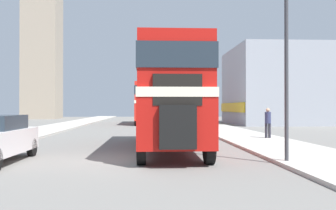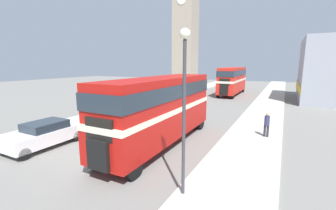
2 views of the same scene
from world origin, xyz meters
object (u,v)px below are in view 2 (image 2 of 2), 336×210
at_px(church_tower, 186,16).
at_px(street_lamp, 184,90).
at_px(double_decker_bus, 161,105).
at_px(bus_distant, 232,79).
at_px(car_parked_near, 44,134).
at_px(pedestrian_walking, 267,123).

bearing_deg(church_tower, street_lamp, -66.80).
relative_size(double_decker_bus, bus_distant, 0.99).
height_order(double_decker_bus, church_tower, church_tower).
bearing_deg(street_lamp, car_parked_near, 174.84).
xyz_separation_m(double_decker_bus, car_parked_near, (-5.84, -3.60, -1.64)).
bearing_deg(car_parked_near, bus_distant, 80.15).
distance_m(double_decker_bus, church_tower, 50.27).
xyz_separation_m(car_parked_near, street_lamp, (9.26, -0.84, 3.18)).
distance_m(double_decker_bus, car_parked_near, 7.05).
relative_size(car_parked_near, street_lamp, 0.71).
distance_m(car_parked_near, pedestrian_walking, 13.80).
xyz_separation_m(car_parked_near, pedestrian_walking, (11.45, 7.69, 0.25)).
height_order(bus_distant, pedestrian_walking, bus_distant).
xyz_separation_m(double_decker_bus, bus_distant, (-0.94, 24.63, 0.11)).
distance_m(bus_distant, pedestrian_walking, 21.61).
height_order(car_parked_near, church_tower, church_tower).
distance_m(double_decker_bus, bus_distant, 24.65).
bearing_deg(double_decker_bus, street_lamp, -52.38).
bearing_deg(bus_distant, car_parked_near, -99.85).
distance_m(street_lamp, church_tower, 55.08).
relative_size(bus_distant, car_parked_near, 2.53).
xyz_separation_m(double_decker_bus, pedestrian_walking, (5.61, 4.10, -1.39)).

